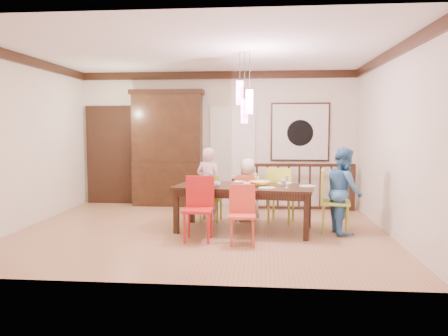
# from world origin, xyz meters

# --- Properties ---
(floor) EXTENTS (6.00, 6.00, 0.00)m
(floor) POSITION_xyz_m (0.00, 0.00, 0.00)
(floor) COLOR #A3724F
(floor) RESTS_ON ground
(ceiling) EXTENTS (6.00, 6.00, 0.00)m
(ceiling) POSITION_xyz_m (0.00, 0.00, 2.90)
(ceiling) COLOR white
(ceiling) RESTS_ON wall_back
(wall_back) EXTENTS (6.00, 0.00, 6.00)m
(wall_back) POSITION_xyz_m (0.00, 2.50, 1.45)
(wall_back) COLOR silver
(wall_back) RESTS_ON floor
(wall_left) EXTENTS (0.00, 5.00, 5.00)m
(wall_left) POSITION_xyz_m (-3.00, 0.00, 1.45)
(wall_left) COLOR silver
(wall_left) RESTS_ON floor
(wall_right) EXTENTS (0.00, 5.00, 5.00)m
(wall_right) POSITION_xyz_m (3.00, 0.00, 1.45)
(wall_right) COLOR silver
(wall_right) RESTS_ON floor
(crown_molding) EXTENTS (6.00, 5.00, 0.16)m
(crown_molding) POSITION_xyz_m (0.00, 0.00, 2.82)
(crown_molding) COLOR black
(crown_molding) RESTS_ON wall_back
(panel_door) EXTENTS (1.04, 0.07, 2.24)m
(panel_door) POSITION_xyz_m (-2.40, 2.45, 1.05)
(panel_door) COLOR black
(panel_door) RESTS_ON wall_back
(white_doorway) EXTENTS (0.97, 0.05, 2.22)m
(white_doorway) POSITION_xyz_m (0.35, 2.46, 1.05)
(white_doorway) COLOR silver
(white_doorway) RESTS_ON wall_back
(painting) EXTENTS (1.25, 0.06, 1.25)m
(painting) POSITION_xyz_m (1.80, 2.46, 1.60)
(painting) COLOR black
(painting) RESTS_ON wall_back
(pendant_cluster) EXTENTS (0.27, 0.21, 1.14)m
(pendant_cluster) POSITION_xyz_m (0.71, 0.04, 2.11)
(pendant_cluster) COLOR #ED4784
(pendant_cluster) RESTS_ON ceiling
(dining_table) EXTENTS (2.33, 1.31, 0.75)m
(dining_table) POSITION_xyz_m (0.71, 0.04, 0.67)
(dining_table) COLOR black
(dining_table) RESTS_ON floor
(chair_far_left) EXTENTS (0.42, 0.42, 0.84)m
(chair_far_left) POSITION_xyz_m (0.07, 0.74, 0.48)
(chair_far_left) COLOR #7AA926
(chair_far_left) RESTS_ON floor
(chair_far_mid) EXTENTS (0.42, 0.42, 0.85)m
(chair_far_mid) POSITION_xyz_m (0.67, 0.86, 0.49)
(chair_far_mid) COLOR #BE5127
(chair_far_mid) RESTS_ON floor
(chair_far_right) EXTENTS (0.55, 0.55, 0.99)m
(chair_far_right) POSITION_xyz_m (1.34, 0.75, 0.57)
(chair_far_right) COLOR #AEC430
(chair_far_right) RESTS_ON floor
(chair_near_left) EXTENTS (0.44, 0.44, 0.96)m
(chair_near_left) POSITION_xyz_m (0.05, -0.67, 0.55)
(chair_near_left) COLOR red
(chair_near_left) RESTS_ON floor
(chair_near_mid) EXTENTS (0.40, 0.40, 0.85)m
(chair_near_mid) POSITION_xyz_m (0.71, -0.79, 0.49)
(chair_near_mid) COLOR #DE4430
(chair_near_mid) RESTS_ON floor
(chair_end_right) EXTENTS (0.52, 0.52, 1.02)m
(chair_end_right) POSITION_xyz_m (2.18, 0.05, 0.58)
(chair_end_right) COLOR #9DB539
(chair_end_right) RESTS_ON floor
(china_hutch) EXTENTS (1.58, 0.46, 2.50)m
(china_hutch) POSITION_xyz_m (-1.05, 2.30, 1.25)
(china_hutch) COLOR black
(china_hutch) RESTS_ON floor
(balustrade) EXTENTS (2.26, 0.19, 0.96)m
(balustrade) POSITION_xyz_m (1.76, 1.95, 0.50)
(balustrade) COLOR black
(balustrade) RESTS_ON floor
(person_far_left) EXTENTS (0.56, 0.46, 1.34)m
(person_far_left) POSITION_xyz_m (0.03, 0.84, 0.67)
(person_far_left) COLOR #FABED0
(person_far_left) RESTS_ON floor
(person_far_mid) EXTENTS (0.57, 0.38, 1.15)m
(person_far_mid) POSITION_xyz_m (0.74, 0.83, 0.57)
(person_far_mid) COLOR beige
(person_far_mid) RESTS_ON floor
(person_end_right) EXTENTS (0.61, 0.74, 1.38)m
(person_end_right) POSITION_xyz_m (2.30, 0.03, 0.69)
(person_end_right) COLOR teal
(person_end_right) RESTS_ON floor
(serving_bowl) EXTENTS (0.43, 0.43, 0.08)m
(serving_bowl) POSITION_xyz_m (0.96, -0.02, 0.79)
(serving_bowl) COLOR gold
(serving_bowl) RESTS_ON dining_table
(small_bowl) EXTENTS (0.25, 0.25, 0.07)m
(small_bowl) POSITION_xyz_m (0.60, 0.09, 0.78)
(small_bowl) COLOR white
(small_bowl) RESTS_ON dining_table
(cup_left) EXTENTS (0.14, 0.14, 0.09)m
(cup_left) POSITION_xyz_m (0.28, -0.17, 0.79)
(cup_left) COLOR silver
(cup_left) RESTS_ON dining_table
(cup_right) EXTENTS (0.11, 0.11, 0.09)m
(cup_right) POSITION_xyz_m (1.34, 0.11, 0.79)
(cup_right) COLOR silver
(cup_right) RESTS_ON dining_table
(plate_far_left) EXTENTS (0.26, 0.26, 0.01)m
(plate_far_left) POSITION_xyz_m (0.00, 0.33, 0.76)
(plate_far_left) COLOR white
(plate_far_left) RESTS_ON dining_table
(plate_far_mid) EXTENTS (0.26, 0.26, 0.01)m
(plate_far_mid) POSITION_xyz_m (0.68, 0.30, 0.76)
(plate_far_mid) COLOR white
(plate_far_mid) RESTS_ON dining_table
(plate_far_right) EXTENTS (0.26, 0.26, 0.01)m
(plate_far_right) POSITION_xyz_m (1.38, 0.36, 0.76)
(plate_far_right) COLOR white
(plate_far_right) RESTS_ON dining_table
(plate_near_left) EXTENTS (0.26, 0.26, 0.01)m
(plate_near_left) POSITION_xyz_m (0.08, -0.31, 0.76)
(plate_near_left) COLOR white
(plate_near_left) RESTS_ON dining_table
(plate_near_mid) EXTENTS (0.26, 0.26, 0.01)m
(plate_near_mid) POSITION_xyz_m (1.07, -0.26, 0.76)
(plate_near_mid) COLOR white
(plate_near_mid) RESTS_ON dining_table
(plate_end_right) EXTENTS (0.26, 0.26, 0.01)m
(plate_end_right) POSITION_xyz_m (1.73, 0.02, 0.76)
(plate_end_right) COLOR white
(plate_end_right) RESTS_ON dining_table
(wine_glass_a) EXTENTS (0.08, 0.08, 0.19)m
(wine_glass_a) POSITION_xyz_m (0.14, 0.23, 0.84)
(wine_glass_a) COLOR #590C19
(wine_glass_a) RESTS_ON dining_table
(wine_glass_b) EXTENTS (0.08, 0.08, 0.19)m
(wine_glass_b) POSITION_xyz_m (0.88, 0.20, 0.84)
(wine_glass_b) COLOR silver
(wine_glass_b) RESTS_ON dining_table
(wine_glass_c) EXTENTS (0.08, 0.08, 0.19)m
(wine_glass_c) POSITION_xyz_m (0.55, -0.25, 0.84)
(wine_glass_c) COLOR #590C19
(wine_glass_c) RESTS_ON dining_table
(wine_glass_d) EXTENTS (0.08, 0.08, 0.19)m
(wine_glass_d) POSITION_xyz_m (1.38, -0.17, 0.84)
(wine_glass_d) COLOR silver
(wine_glass_d) RESTS_ON dining_table
(napkin) EXTENTS (0.18, 0.14, 0.01)m
(napkin) POSITION_xyz_m (0.70, -0.31, 0.76)
(napkin) COLOR #D83359
(napkin) RESTS_ON dining_table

